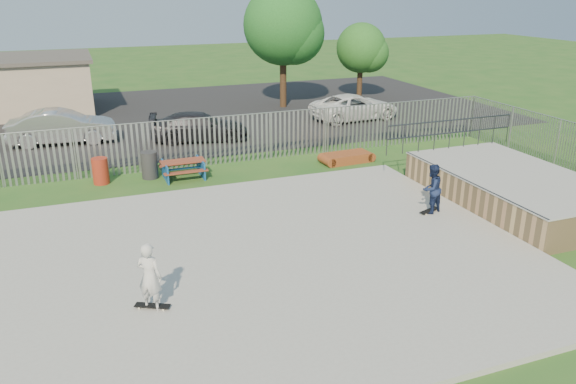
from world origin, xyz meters
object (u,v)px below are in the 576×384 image
object	(u,v)px
trash_bin_grey	(149,165)
tree_right	(361,48)
car_dark	(200,127)
picnic_table	(183,169)
car_silver	(62,127)
tree_mid	(283,25)
funbox	(347,158)
skater_white	(150,276)
car_white	(355,107)
trash_bin_red	(100,171)
skater_navy	(432,189)

from	to	relation	value
trash_bin_grey	tree_right	world-z (taller)	tree_right
trash_bin_grey	car_dark	size ratio (longest dim) A/B	0.23
picnic_table	car_silver	world-z (taller)	car_silver
car_silver	tree_right	xyz separation A→B (m)	(18.17, 4.98, 2.45)
tree_right	tree_mid	bearing A→B (deg)	-173.13
picnic_table	funbox	xyz separation A→B (m)	(6.82, -0.35, -0.17)
trash_bin_grey	car_dark	xyz separation A→B (m)	(3.02, 4.81, 0.17)
tree_right	skater_white	xyz separation A→B (m)	(-16.37, -21.31, -2.31)
picnic_table	tree_right	bearing A→B (deg)	39.94
car_dark	picnic_table	bearing A→B (deg)	171.79
picnic_table	skater_white	world-z (taller)	skater_white
tree_mid	tree_right	bearing A→B (deg)	6.87
car_dark	tree_right	distance (m)	14.05
car_white	skater_white	distance (m)	20.80
car_silver	tree_right	distance (m)	19.00
trash_bin_grey	skater_white	world-z (taller)	skater_white
car_silver	trash_bin_red	bearing A→B (deg)	-164.16
picnic_table	car_white	world-z (taller)	car_white
tree_right	skater_navy	distance (m)	20.16
picnic_table	tree_mid	size ratio (longest dim) A/B	0.24
car_dark	skater_white	xyz separation A→B (m)	(-4.31, -14.57, 0.26)
tree_mid	funbox	bearing A→B (deg)	-97.31
funbox	trash_bin_red	size ratio (longest dim) A/B	2.00
funbox	skater_navy	size ratio (longest dim) A/B	1.23
trash_bin_red	tree_right	world-z (taller)	tree_right
skater_navy	car_dark	bearing A→B (deg)	-87.07
car_white	skater_navy	xyz separation A→B (m)	(-4.18, -13.36, 0.24)
trash_bin_grey	picnic_table	bearing A→B (deg)	-21.29
car_white	tree_right	world-z (taller)	tree_right
tree_right	car_white	bearing A→B (deg)	-119.97
trash_bin_grey	skater_white	distance (m)	9.86
car_silver	tree_right	bearing A→B (deg)	-69.91
trash_bin_red	car_silver	world-z (taller)	car_silver
trash_bin_grey	skater_navy	size ratio (longest dim) A/B	0.65
funbox	car_dark	distance (m)	7.55
car_white	skater_navy	distance (m)	14.00
car_white	tree_right	xyz separation A→B (m)	(3.06, 5.32, 2.55)
trash_bin_red	skater_white	distance (m)	9.77
car_silver	tree_right	world-z (taller)	tree_right
car_silver	tree_mid	distance (m)	13.92
skater_navy	picnic_table	bearing A→B (deg)	-64.17
tree_right	skater_navy	size ratio (longest dim) A/B	3.02
car_silver	skater_navy	distance (m)	17.52
car_dark	tree_mid	distance (m)	9.81
car_dark	skater_white	size ratio (longest dim) A/B	2.87
car_dark	tree_mid	bearing A→B (deg)	-36.15
tree_right	skater_white	bearing A→B (deg)	-127.53
funbox	trash_bin_red	bearing A→B (deg)	171.70
trash_bin_red	tree_right	distance (m)	20.64
skater_navy	car_silver	bearing A→B (deg)	-70.47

